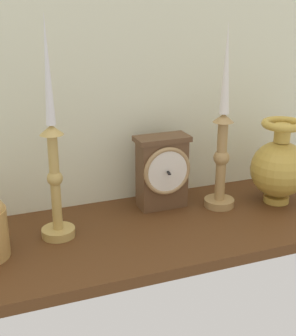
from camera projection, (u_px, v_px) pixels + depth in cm
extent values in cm
cube|color=#522F15|center=(147.00, 233.00, 109.53)|extent=(100.00, 36.00, 2.40)
cube|color=silver|center=(118.00, 68.00, 114.36)|extent=(120.00, 2.00, 65.00)
cube|color=brown|center=(162.00, 174.00, 117.56)|extent=(11.35, 5.67, 16.39)
cube|color=brown|center=(162.00, 139.00, 114.59)|extent=(12.71, 6.35, 1.20)
torus|color=tan|center=(167.00, 171.00, 114.10)|extent=(11.63, 1.06, 11.63)
cylinder|color=white|center=(167.00, 171.00, 114.01)|extent=(9.73, 0.40, 9.73)
cube|color=black|center=(168.00, 172.00, 113.75)|extent=(1.32, 3.75, 0.30)
cylinder|color=tan|center=(58.00, 232.00, 105.20)|extent=(7.10, 7.10, 1.80)
cylinder|color=tan|center=(55.00, 183.00, 101.40)|extent=(2.07, 2.07, 20.68)
sphere|color=tan|center=(55.00, 178.00, 101.06)|extent=(3.31, 3.31, 3.31)
cone|color=tan|center=(51.00, 130.00, 97.58)|extent=(4.85, 4.85, 2.00)
cone|color=white|center=(47.00, 70.00, 93.62)|extent=(1.98, 1.98, 21.40)
cylinder|color=#AA834D|center=(219.00, 202.00, 120.01)|extent=(7.26, 7.26, 1.80)
cylinder|color=#AA834D|center=(221.00, 162.00, 116.46)|extent=(2.39, 2.39, 19.17)
sphere|color=#AA834D|center=(221.00, 158.00, 116.14)|extent=(3.83, 3.83, 3.83)
cone|color=#AA834D|center=(224.00, 118.00, 112.89)|extent=(4.88, 4.88, 2.00)
cone|color=white|center=(226.00, 69.00, 109.12)|extent=(2.34, 2.34, 20.36)
cylinder|color=gold|center=(276.00, 198.00, 122.50)|extent=(6.23, 6.23, 1.60)
sphere|color=gold|center=(279.00, 169.00, 119.89)|extent=(13.85, 13.85, 13.85)
cylinder|color=gold|center=(282.00, 133.00, 116.81)|extent=(3.88, 3.88, 4.36)
torus|color=gold|center=(283.00, 124.00, 116.08)|extent=(10.16, 10.16, 1.83)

